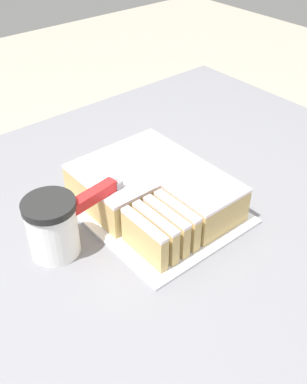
{
  "coord_description": "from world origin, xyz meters",
  "views": [
    {
      "loc": [
        -0.4,
        -0.5,
        1.5
      ],
      "look_at": [
        0.06,
        0.06,
        0.96
      ],
      "focal_mm": 42.0,
      "sensor_mm": 36.0,
      "label": 1
    }
  ],
  "objects": [
    {
      "name": "coffee_cup",
      "position": [
        -0.15,
        0.08,
        0.97
      ],
      "size": [
        0.1,
        0.1,
        0.11
      ],
      "color": "white",
      "rests_on": "countertop"
    },
    {
      "name": "cake_board",
      "position": [
        0.06,
        0.06,
        0.92
      ],
      "size": [
        0.28,
        0.34,
        0.01
      ],
      "color": "silver",
      "rests_on": "countertop"
    },
    {
      "name": "knife",
      "position": [
        -0.05,
        0.07,
        1.0
      ],
      "size": [
        0.29,
        0.07,
        0.02
      ],
      "rotation": [
        0.0,
        0.0,
        0.15
      ],
      "color": "silver",
      "rests_on": "cake"
    },
    {
      "name": "countertop",
      "position": [
        0.0,
        0.0,
        0.46
      ],
      "size": [
        1.4,
        1.1,
        0.91
      ],
      "color": "slate",
      "rests_on": "ground_plane"
    },
    {
      "name": "cake",
      "position": [
        0.07,
        0.07,
        0.96
      ],
      "size": [
        0.24,
        0.3,
        0.08
      ],
      "color": "tan",
      "rests_on": "cake_board"
    }
  ]
}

